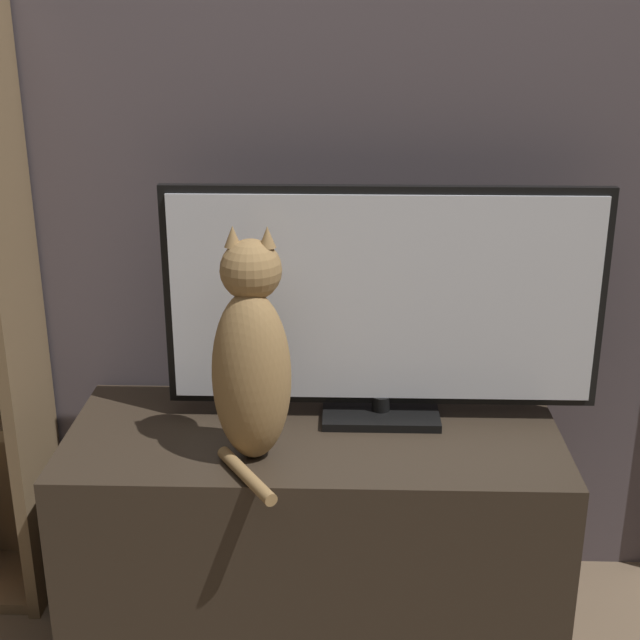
# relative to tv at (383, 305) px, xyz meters

# --- Properties ---
(wall_back) EXTENTS (4.80, 0.05, 2.60)m
(wall_back) POSITION_rel_tv_xyz_m (-0.16, 0.21, 0.48)
(wall_back) COLOR #564C51
(wall_back) RESTS_ON ground_plane
(tv_stand) EXTENTS (1.16, 0.51, 0.53)m
(tv_stand) POSITION_rel_tv_xyz_m (-0.16, -0.09, -0.56)
(tv_stand) COLOR #33281E
(tv_stand) RESTS_ON ground_plane
(tv) EXTENTS (1.02, 0.17, 0.57)m
(tv) POSITION_rel_tv_xyz_m (0.00, 0.00, 0.00)
(tv) COLOR black
(tv) RESTS_ON tv_stand
(cat) EXTENTS (0.18, 0.32, 0.52)m
(cat) POSITION_rel_tv_xyz_m (-0.29, -0.20, -0.06)
(cat) COLOR #997547
(cat) RESTS_ON tv_stand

